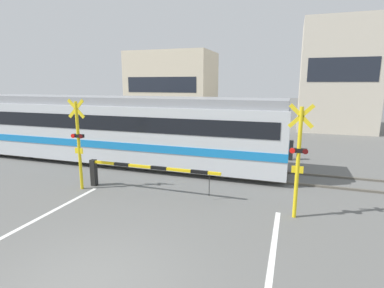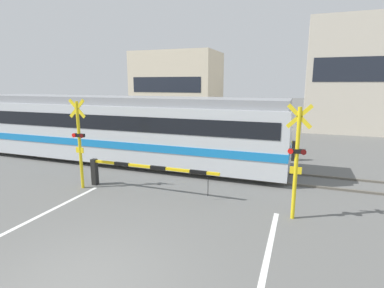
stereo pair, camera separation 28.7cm
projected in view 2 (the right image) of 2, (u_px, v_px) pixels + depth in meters
name	position (u px, v px, depth m)	size (l,w,h in m)	color
ground_plane	(79.00, 287.00, 5.70)	(160.00, 160.00, 0.00)	#60605E
rail_track_near	(203.00, 174.00, 12.62)	(50.00, 0.10, 0.08)	#5B564C
rail_track_far	(212.00, 166.00, 13.94)	(50.00, 0.10, 0.08)	#5B564C
commuter_train	(121.00, 128.00, 14.44)	(15.66, 2.68, 3.20)	silver
crossing_barrier_near	(129.00, 169.00, 10.82)	(5.01, 0.20, 1.01)	black
crossing_barrier_far	(263.00, 144.00, 15.39)	(5.01, 0.20, 1.01)	black
crossing_signal_left	(79.00, 140.00, 10.76)	(0.68, 0.15, 3.28)	yellow
crossing_signal_right	(297.00, 157.00, 8.25)	(0.68, 0.15, 3.28)	yellow
pedestrian	(214.00, 128.00, 18.62)	(0.38, 0.24, 1.80)	#23232D
building_left_of_street	(177.00, 88.00, 28.99)	(7.80, 5.28, 6.70)	beige
building_right_of_street	(344.00, 76.00, 23.90)	(5.68, 5.28, 8.70)	beige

